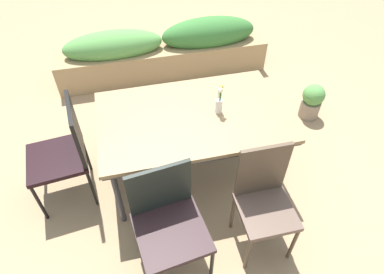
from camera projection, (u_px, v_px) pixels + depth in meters
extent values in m
plane|color=#9E7F5B|center=(200.00, 170.00, 3.30)|extent=(12.00, 12.00, 0.00)
cube|color=#8C704C|center=(192.00, 116.00, 2.81)|extent=(1.58, 1.00, 0.03)
cube|color=#333338|center=(192.00, 119.00, 2.83)|extent=(1.55, 0.98, 0.02)
cylinder|color=#333338|center=(118.00, 197.00, 2.66)|extent=(0.05, 0.05, 0.68)
cylinder|color=#333338|center=(282.00, 166.00, 2.90)|extent=(0.05, 0.05, 0.68)
cylinder|color=#333338|center=(112.00, 128.00, 3.23)|extent=(0.05, 0.05, 0.68)
cylinder|color=#333338|center=(249.00, 107.00, 3.46)|extent=(0.05, 0.05, 0.68)
cube|color=brown|center=(266.00, 212.00, 2.45)|extent=(0.40, 0.40, 0.04)
cube|color=#4C3D2D|center=(262.00, 170.00, 2.40)|extent=(0.38, 0.03, 0.49)
cylinder|color=#4C3D2D|center=(293.00, 244.00, 2.51)|extent=(0.03, 0.03, 0.44)
cylinder|color=#4C3D2D|center=(248.00, 254.00, 2.45)|extent=(0.03, 0.03, 0.44)
cylinder|color=#4C3D2D|center=(274.00, 204.00, 2.76)|extent=(0.03, 0.03, 0.44)
cylinder|color=#4C3D2D|center=(233.00, 212.00, 2.70)|extent=(0.03, 0.03, 0.44)
cube|color=black|center=(171.00, 233.00, 2.34)|extent=(0.55, 0.55, 0.04)
cube|color=black|center=(160.00, 189.00, 2.33)|extent=(0.46, 0.09, 0.43)
cylinder|color=black|center=(212.00, 264.00, 2.40)|extent=(0.03, 0.03, 0.42)
cylinder|color=black|center=(190.00, 214.00, 2.70)|extent=(0.03, 0.03, 0.42)
cylinder|color=black|center=(136.00, 232.00, 2.59)|extent=(0.03, 0.03, 0.42)
cube|color=black|center=(57.00, 159.00, 2.78)|extent=(0.52, 0.52, 0.04)
cube|color=black|center=(76.00, 130.00, 2.66)|extent=(0.08, 0.45, 0.49)
cylinder|color=black|center=(39.00, 203.00, 2.76)|extent=(0.03, 0.03, 0.46)
cylinder|color=black|center=(38.00, 165.00, 3.05)|extent=(0.03, 0.03, 0.46)
cylinder|color=black|center=(92.00, 188.00, 2.86)|extent=(0.03, 0.03, 0.46)
cylinder|color=black|center=(86.00, 153.00, 3.15)|extent=(0.03, 0.03, 0.46)
cylinder|color=silver|center=(219.00, 106.00, 2.78)|extent=(0.06, 0.06, 0.13)
cylinder|color=#2D662D|center=(221.00, 95.00, 2.71)|extent=(0.01, 0.00, 0.17)
sphere|color=#EFCC4C|center=(222.00, 86.00, 2.65)|extent=(0.04, 0.04, 0.04)
cylinder|color=#2D662D|center=(218.00, 96.00, 2.72)|extent=(0.01, 0.00, 0.15)
sphere|color=#EFCC4C|center=(219.00, 89.00, 2.67)|extent=(0.03, 0.03, 0.03)
cylinder|color=#2D662D|center=(220.00, 97.00, 2.71)|extent=(0.01, 0.01, 0.14)
sphere|color=#EFCC4C|center=(221.00, 90.00, 2.66)|extent=(0.03, 0.03, 0.03)
cylinder|color=#2D662D|center=(219.00, 98.00, 2.70)|extent=(0.01, 0.01, 0.15)
sphere|color=white|center=(220.00, 90.00, 2.64)|extent=(0.04, 0.04, 0.04)
cylinder|color=#2D662D|center=(221.00, 97.00, 2.71)|extent=(0.01, 0.01, 0.15)
sphere|color=#EFCC4C|center=(221.00, 90.00, 2.65)|extent=(0.03, 0.03, 0.03)
cube|color=#9E7F56|center=(163.00, 61.00, 4.34)|extent=(2.67, 0.45, 0.40)
ellipsoid|color=#569347|center=(113.00, 46.00, 4.03)|extent=(1.20, 0.41, 0.36)
ellipsoid|color=#387233|center=(209.00, 33.00, 4.21)|extent=(1.20, 0.41, 0.40)
cylinder|color=gray|center=(309.00, 109.00, 3.81)|extent=(0.22, 0.22, 0.20)
sphere|color=#569347|center=(314.00, 95.00, 3.67)|extent=(0.24, 0.24, 0.24)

